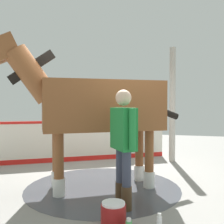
{
  "coord_description": "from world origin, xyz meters",
  "views": [
    {
      "loc": [
        4.8,
        1.15,
        1.51
      ],
      "look_at": [
        0.72,
        0.08,
        1.37
      ],
      "focal_mm": 42.24,
      "sensor_mm": 36.0,
      "label": 1
    }
  ],
  "objects_px": {
    "handler": "(123,140)",
    "bottle_shampoo": "(159,224)",
    "wash_bucket": "(113,214)",
    "horse": "(95,107)"
  },
  "relations": [
    {
      "from": "wash_bucket",
      "to": "bottle_shampoo",
      "type": "xyz_separation_m",
      "value": [
        0.03,
        0.56,
        -0.04
      ]
    },
    {
      "from": "horse",
      "to": "bottle_shampoo",
      "type": "xyz_separation_m",
      "value": [
        1.36,
        1.23,
        -1.34
      ]
    },
    {
      "from": "wash_bucket",
      "to": "horse",
      "type": "bearing_deg",
      "value": -153.22
    },
    {
      "from": "handler",
      "to": "wash_bucket",
      "type": "height_order",
      "value": "handler"
    },
    {
      "from": "horse",
      "to": "bottle_shampoo",
      "type": "bearing_deg",
      "value": 101.71
    },
    {
      "from": "wash_bucket",
      "to": "handler",
      "type": "bearing_deg",
      "value": -179.44
    },
    {
      "from": "handler",
      "to": "wash_bucket",
      "type": "distance_m",
      "value": 1.03
    },
    {
      "from": "handler",
      "to": "bottle_shampoo",
      "type": "distance_m",
      "value": 1.22
    },
    {
      "from": "handler",
      "to": "wash_bucket",
      "type": "xyz_separation_m",
      "value": [
        0.6,
        0.01,
        -0.84
      ]
    },
    {
      "from": "horse",
      "to": "wash_bucket",
      "type": "distance_m",
      "value": 1.98
    }
  ]
}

